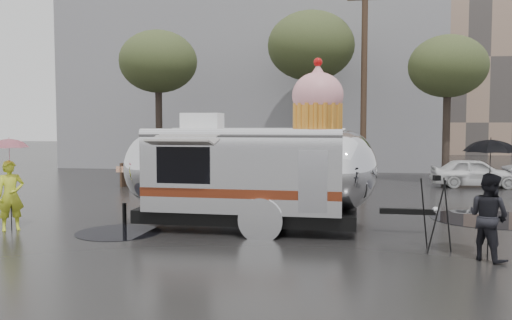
% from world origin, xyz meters
% --- Properties ---
extents(ground, '(120.00, 120.00, 0.00)m').
position_xyz_m(ground, '(0.00, 0.00, 0.00)').
color(ground, black).
rests_on(ground, ground).
extents(puddles, '(12.94, 9.02, 0.01)m').
position_xyz_m(puddles, '(4.23, 1.28, 0.01)').
color(puddles, black).
rests_on(puddles, ground).
extents(grey_building, '(22.00, 12.00, 13.00)m').
position_xyz_m(grey_building, '(-4.00, 24.00, 6.50)').
color(grey_building, slate).
rests_on(grey_building, ground).
extents(utility_pole, '(1.60, 0.28, 9.00)m').
position_xyz_m(utility_pole, '(2.50, 14.00, 4.62)').
color(utility_pole, '#473323').
rests_on(utility_pole, ground).
extents(tree_left, '(3.64, 3.64, 6.95)m').
position_xyz_m(tree_left, '(-7.00, 13.00, 5.48)').
color(tree_left, '#382D26').
rests_on(tree_left, ground).
extents(tree_mid, '(4.20, 4.20, 8.03)m').
position_xyz_m(tree_mid, '(0.00, 15.00, 6.34)').
color(tree_mid, '#382D26').
rests_on(tree_mid, ground).
extents(tree_right, '(3.36, 3.36, 6.42)m').
position_xyz_m(tree_right, '(6.00, 13.00, 5.06)').
color(tree_right, '#382D26').
rests_on(tree_right, ground).
extents(barricade_row, '(4.30, 0.80, 1.00)m').
position_xyz_m(barricade_row, '(-5.55, 9.96, 0.52)').
color(barricade_row, '#473323').
rests_on(barricade_row, ground).
extents(airstream_trailer, '(8.09, 3.12, 4.35)m').
position_xyz_m(airstream_trailer, '(-0.71, 1.93, 1.53)').
color(airstream_trailer, silver).
rests_on(airstream_trailer, ground).
extents(person_left, '(0.75, 0.73, 1.75)m').
position_xyz_m(person_left, '(-6.60, 0.72, 0.87)').
color(person_left, '#C8D62B').
rests_on(person_left, ground).
extents(umbrella_pink, '(1.14, 1.14, 2.32)m').
position_xyz_m(umbrella_pink, '(-6.60, 0.72, 1.94)').
color(umbrella_pink, pink).
rests_on(umbrella_pink, ground).
extents(person_right, '(0.88, 0.92, 1.71)m').
position_xyz_m(person_right, '(4.36, -0.50, 0.85)').
color(person_right, black).
rests_on(person_right, ground).
extents(umbrella_black, '(1.25, 1.25, 2.40)m').
position_xyz_m(umbrella_black, '(4.36, -0.50, 1.97)').
color(umbrella_black, black).
rests_on(umbrella_black, ground).
extents(tripod, '(0.65, 0.61, 1.60)m').
position_xyz_m(tripod, '(3.48, 0.13, 0.96)').
color(tripod, black).
rests_on(tripod, ground).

